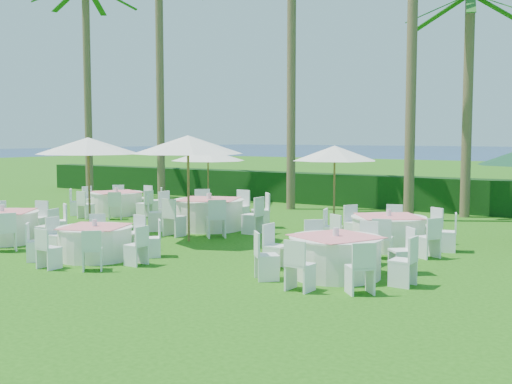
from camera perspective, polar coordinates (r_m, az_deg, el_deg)
ground at (r=14.63m, az=-9.85°, el=-5.60°), size 120.00×120.00×0.00m
hedge at (r=24.62m, az=9.64°, el=0.10°), size 34.00×1.00×1.20m
banquet_table_a at (r=17.37m, az=-21.62°, el=-2.82°), size 3.13×3.13×0.95m
banquet_table_b at (r=14.42m, az=-14.12°, el=-4.31°), size 2.83×2.83×0.87m
banquet_table_c at (r=12.33m, az=7.10°, el=-5.61°), size 3.10×3.10×0.94m
banquet_table_d at (r=22.39m, az=-12.28°, el=-0.92°), size 3.08×3.08×0.94m
banquet_table_e at (r=18.44m, az=-4.19°, el=-1.90°), size 3.49×3.49×1.05m
banquet_table_f at (r=15.59m, az=11.69°, el=-3.45°), size 3.08×3.08×0.94m
umbrella_a at (r=18.20m, az=-14.70°, el=3.99°), size 2.82×2.82×2.64m
umbrella_b at (r=16.23m, az=-6.07°, el=4.20°), size 2.80×2.80×2.69m
umbrella_c at (r=21.71m, az=-4.29°, el=3.29°), size 2.50×2.50×2.23m
umbrella_d at (r=17.94m, az=7.00°, el=3.44°), size 2.40×2.40×2.41m
palm_a at (r=26.84m, az=-8.54°, el=10.32°), size 4.36×4.26×9.45m
palm_b at (r=23.56m, az=3.17°, el=10.97°), size 4.41×4.07×9.33m
palm_c at (r=21.07m, az=13.75°, el=15.11°), size 4.40×4.10×11.88m
palm_d at (r=22.21m, az=18.32°, el=8.31°), size 4.34×4.30×7.24m
palm_f at (r=28.86m, az=-14.76°, el=9.56°), size 4.41×4.05×9.18m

